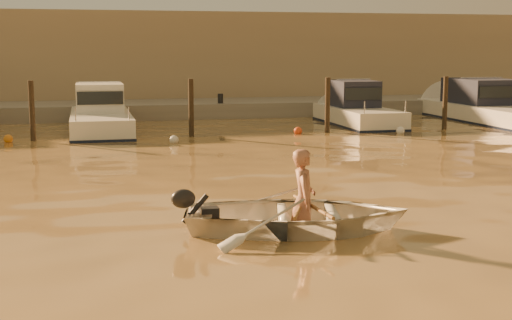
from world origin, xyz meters
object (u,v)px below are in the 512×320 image
object	(u,v)px
dinghy	(298,215)
moored_boat_4	(358,109)
person	(304,199)
moored_boat_5	(491,106)
waterfront_building	(158,61)
moored_boat_2	(100,115)

from	to	relation	value
dinghy	moored_boat_4	bearing A→B (deg)	-12.86
person	moored_boat_5	world-z (taller)	moored_boat_5
moored_boat_4	moored_boat_5	size ratio (longest dim) A/B	0.70
moored_boat_4	waterfront_building	xyz separation A→B (m)	(-6.87, 11.00, 1.77)
dinghy	person	world-z (taller)	person
dinghy	moored_boat_2	xyz separation A→B (m)	(-2.88, 15.56, 0.36)
person	waterfront_building	distance (m)	26.65
moored_boat_5	waterfront_building	size ratio (longest dim) A/B	0.20
waterfront_building	moored_boat_4	bearing A→B (deg)	-58.03
moored_boat_2	moored_boat_4	world-z (taller)	same
person	moored_boat_2	world-z (taller)	moored_boat_2
dinghy	person	xyz separation A→B (m)	(0.10, -0.02, 0.28)
moored_boat_4	moored_boat_5	world-z (taller)	same
moored_boat_2	waterfront_building	world-z (taller)	waterfront_building
person	moored_boat_4	world-z (taller)	moored_boat_4
person	moored_boat_4	size ratio (longest dim) A/B	0.27
person	moored_boat_4	distance (m)	17.14
dinghy	waterfront_building	world-z (taller)	waterfront_building
moored_boat_2	moored_boat_5	distance (m)	16.06
moored_boat_2	person	bearing A→B (deg)	-79.17
dinghy	person	size ratio (longest dim) A/B	2.22
dinghy	moored_boat_2	world-z (taller)	moored_boat_2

